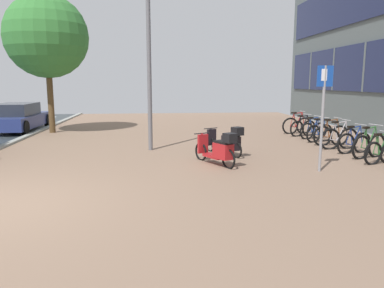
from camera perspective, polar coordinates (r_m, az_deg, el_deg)
ground at (r=7.12m, az=-17.23°, el=-9.16°), size 21.00×40.00×0.13m
bicycle_rack_01 at (r=11.30m, az=27.33°, el=-1.11°), size 1.22×0.51×0.92m
bicycle_rack_02 at (r=11.98m, az=25.86°, el=-0.28°), size 1.37×0.58×1.03m
bicycle_rack_03 at (r=12.61m, az=23.93°, el=0.19°), size 1.31×0.47×0.95m
bicycle_rack_04 at (r=13.20m, az=21.94°, el=0.81°), size 1.42×0.48×1.02m
bicycle_rack_05 at (r=13.91m, az=20.83°, el=1.29°), size 1.40×0.48×1.02m
bicycle_rack_06 at (r=14.54m, az=19.25°, el=1.64°), size 1.24×0.55×0.96m
bicycle_rack_07 at (r=15.26m, az=18.37°, el=2.01°), size 1.26×0.47×0.94m
bicycle_rack_08 at (r=15.90m, az=16.90°, el=2.39°), size 1.26×0.49×0.95m
bicycle_rack_09 at (r=16.61m, az=16.06°, el=2.79°), size 1.40×0.48×1.02m
scooter_near at (r=9.83m, az=4.19°, el=-0.87°), size 1.01×1.62×0.96m
scooter_mid at (r=11.19m, az=5.48°, el=0.36°), size 1.04×1.64×0.95m
parked_car_far at (r=18.81m, az=-25.58°, el=3.73°), size 1.93×4.31×1.26m
parking_sign at (r=9.55m, az=19.73°, el=5.39°), size 0.40×0.07×2.61m
lamp_post at (r=12.07m, az=-6.77°, el=15.65°), size 0.20×0.52×6.36m
street_tree at (r=17.45m, az=-21.70°, el=15.27°), size 3.53×3.53×5.91m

